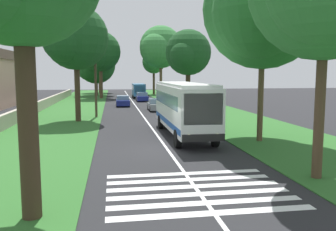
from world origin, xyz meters
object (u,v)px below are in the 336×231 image
Objects in this scene: coach_bus at (183,106)px; utility_pole at (95,74)px; roadside_tree_left_0 at (95,66)px; roadside_tree_right_3 at (259,13)px; trailing_car_1 at (123,101)px; roadside_tree_right_1 at (187,54)px; roadside_tree_right_0 at (153,63)px; roadside_tree_right_4 at (159,48)px; trailing_minibus_0 at (139,89)px; roadside_tree_left_3 at (99,56)px; roadside_tree_left_1 at (75,40)px; trailing_car_0 at (156,105)px; trailing_car_2 at (142,97)px; roadside_tree_left_2 at (99,53)px.

utility_pole reaches higher than coach_bus.
roadside_tree_right_3 reaches higher than roadside_tree_left_0.
roadside_tree_right_1 is (-5.83, -7.60, 6.07)m from trailing_car_1.
roadside_tree_right_4 is at bearing 179.06° from roadside_tree_right_0.
trailing_minibus_0 is 21.04m from roadside_tree_left_3.
trailing_minibus_0 reaches higher than trailing_car_1.
roadside_tree_left_3 is at bearing 16.46° from roadside_tree_right_1.
utility_pole is at bearing 167.22° from trailing_minibus_0.
trailing_car_1 is 0.47× the size of roadside_tree_right_0.
roadside_tree_left_3 is at bearing 22.48° from trailing_minibus_0.
roadside_tree_left_0 is 0.94× the size of roadside_tree_left_1.
roadside_tree_left_1 is 1.27× the size of utility_pole.
roadside_tree_left_1 reaches higher than roadside_tree_left_0.
trailing_car_0 is at bearing -51.01° from utility_pole.
trailing_car_1 is 0.41× the size of roadside_tree_left_1.
roadside_tree_right_3 is (-60.96, -12.11, -0.04)m from roadside_tree_left_3.
trailing_car_0 is 9.42m from utility_pole.
roadside_tree_left_1 is (-30.82, 7.98, 5.87)m from trailing_minibus_0.
roadside_tree_left_3 is 1.30× the size of roadside_tree_right_0.
roadside_tree_right_4 is (-9.10, -11.58, 2.90)m from roadside_tree_left_0.
roadside_tree_left_3 is 62.15m from roadside_tree_right_3.
roadside_tree_right_0 is at bearing -16.18° from roadside_tree_left_1.
trailing_minibus_0 is at bearing 1.05° from trailing_car_0.
roadside_tree_left_3 is (40.92, 8.04, 7.57)m from trailing_car_0.
trailing_car_1 is at bearing 8.40° from coach_bus.
roadside_tree_left_1 is (-14.80, 4.65, 6.75)m from trailing_car_1.
utility_pole is (-46.39, -1.28, -3.92)m from roadside_tree_left_3.
roadside_tree_right_4 is (20.83, -3.19, 8.15)m from trailing_car_0.
roadside_tree_left_0 is at bearing 2.65° from utility_pole.
trailing_minibus_0 is (22.49, 0.41, 0.88)m from trailing_car_0.
roadside_tree_right_3 is at bearing -165.99° from roadside_tree_left_0.
trailing_minibus_0 is 0.62× the size of roadside_tree_right_1.
roadside_tree_right_4 reaches higher than roadside_tree_left_0.
trailing_car_0 is 0.45× the size of roadside_tree_right_1.
utility_pole is (-11.95, 3.02, 3.65)m from trailing_car_1.
trailing_car_1 is 1.00× the size of trailing_car_2.
trailing_car_1 is 0.45× the size of roadside_tree_right_1.
trailing_minibus_0 is at bearing -86.96° from roadside_tree_left_2.
roadside_tree_left_3 is at bearing 29.18° from roadside_tree_right_4.
trailing_car_0 and trailing_car_1 have the same top height.
trailing_car_2 is 18.97m from roadside_tree_right_0.
utility_pole is at bearing -178.42° from roadside_tree_left_3.
roadside_tree_right_0 is 39.10m from utility_pole.
utility_pole is (14.57, 10.83, -3.88)m from roadside_tree_right_3.
coach_bus is 1.16× the size of roadside_tree_right_1.
roadside_tree_left_2 is 0.96× the size of roadside_tree_right_3.
roadside_tree_left_0 is (7.43, 7.98, 4.37)m from trailing_minibus_0.
trailing_car_0 is at bearing 174.02° from roadside_tree_right_0.
roadside_tree_left_1 is 0.88× the size of roadside_tree_left_3.
trailing_car_1 is at bearing 158.03° from trailing_car_2.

